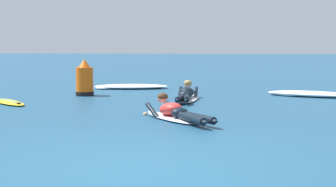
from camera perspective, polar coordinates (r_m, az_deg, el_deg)
The scene contains 7 objects.
ground_plane at distance 16.61m, azimuth 2.11°, elevation 0.27°, with size 120.00×120.00×0.00m, color navy.
surfer_near at distance 10.31m, azimuth 0.75°, elevation -2.09°, with size 1.68×2.28×0.54m.
surfer_far at distance 13.96m, azimuth 1.98°, elevation -0.17°, with size 0.62×2.71×0.55m.
drifting_surfboard at distance 13.82m, azimuth -16.86°, elevation -0.87°, with size 1.67×1.79×0.16m.
whitewater_front at distance 17.55m, azimuth -3.98°, elevation 0.75°, with size 2.56×1.32×0.15m.
whitewater_mid_right at distance 15.39m, azimuth 15.18°, elevation -0.06°, with size 2.58×1.58×0.16m.
channel_marker_buoy at distance 15.29m, azimuth -8.96°, elevation 1.34°, with size 0.52×0.52×1.05m.
Camera 1 is at (1.10, -6.51, 1.49)m, focal length 56.65 mm.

